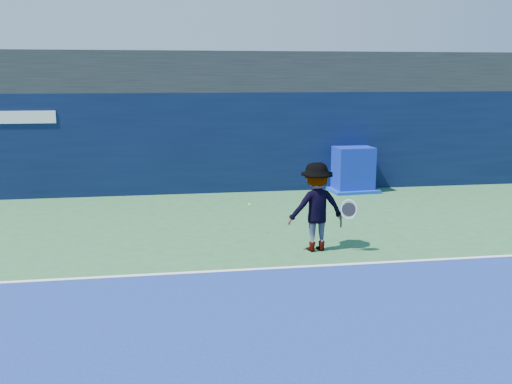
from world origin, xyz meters
TOP-DOWN VIEW (x-y plane):
  - ground at (0.00, 0.00)m, footprint 80.00×80.00m
  - baseline at (0.00, 3.00)m, footprint 24.00×0.10m
  - stadium_band at (0.00, 11.50)m, footprint 36.00×3.00m
  - back_wall_assembly at (-0.00, 10.50)m, footprint 36.00×1.03m
  - equipment_cart at (3.92, 9.78)m, footprint 1.52×1.52m
  - tennis_player at (1.27, 4.00)m, footprint 1.38×0.81m
  - tennis_ball at (0.10, 5.29)m, footprint 0.06×0.06m

SIDE VIEW (x-z plane):
  - ground at x=0.00m, z-range 0.00..0.00m
  - baseline at x=0.00m, z-range 0.01..0.01m
  - equipment_cart at x=3.92m, z-range -0.06..1.31m
  - tennis_ball at x=0.10m, z-range 0.67..0.73m
  - tennis_player at x=1.27m, z-range 0.00..1.81m
  - back_wall_assembly at x=0.00m, z-range 0.00..3.00m
  - stadium_band at x=0.00m, z-range 3.00..4.20m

